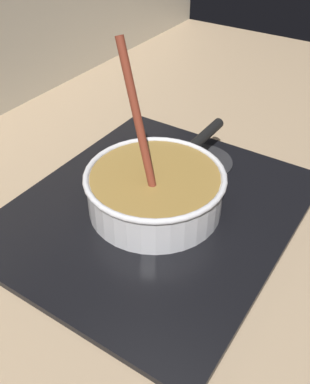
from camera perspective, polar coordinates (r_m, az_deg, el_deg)
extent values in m
cube|color=#9E8466|center=(0.69, 11.70, -16.07)|extent=(2.40, 1.60, 0.04)
cube|color=black|center=(0.82, 0.00, -2.37)|extent=(0.56, 0.48, 0.01)
torus|color=#592D0C|center=(0.81, 0.00, -1.83)|extent=(0.19, 0.19, 0.01)
cylinder|color=#262628|center=(0.93, 5.96, 3.95)|extent=(0.14, 0.14, 0.01)
cylinder|color=silver|center=(0.79, 0.00, 0.00)|extent=(0.24, 0.24, 0.07)
cylinder|color=olive|center=(0.79, 0.00, 0.23)|extent=(0.23, 0.23, 0.07)
torus|color=silver|center=(0.77, 0.00, 2.17)|extent=(0.25, 0.25, 0.01)
cylinder|color=black|center=(0.91, 6.53, 7.34)|extent=(0.13, 0.02, 0.02)
cylinder|color=beige|center=(0.75, -7.02, 0.22)|extent=(0.03, 0.03, 0.01)
cylinder|color=beige|center=(0.78, -5.64, 1.81)|extent=(0.03, 0.03, 0.01)
cylinder|color=#EDD88C|center=(0.75, 5.40, 0.37)|extent=(0.03, 0.03, 0.01)
cylinder|color=beige|center=(0.82, -0.43, 4.15)|extent=(0.04, 0.04, 0.01)
cylinder|color=beige|center=(0.71, 2.84, -2.53)|extent=(0.03, 0.03, 0.01)
cylinder|color=#E5CC7A|center=(0.77, 2.54, 1.43)|extent=(0.04, 0.04, 0.01)
cylinder|color=#E5CC7A|center=(0.77, -1.58, 1.22)|extent=(0.03, 0.03, 0.01)
cylinder|color=#EDD88C|center=(0.84, 2.78, 4.83)|extent=(0.03, 0.03, 0.01)
cylinder|color=maroon|center=(0.71, -2.25, 9.39)|extent=(0.04, 0.10, 0.25)
cube|color=brown|center=(0.75, -0.11, -0.19)|extent=(0.04, 0.05, 0.01)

